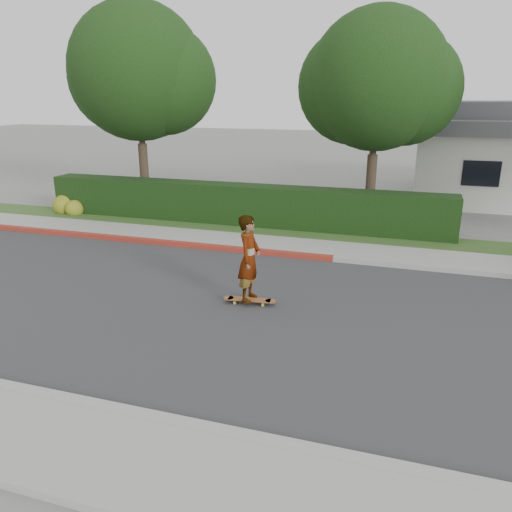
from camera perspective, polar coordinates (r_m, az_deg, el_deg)
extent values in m
plane|color=slate|center=(10.95, 0.16, -6.59)|extent=(120.00, 120.00, 0.00)
cube|color=#2D2D30|center=(10.95, 0.16, -6.57)|extent=(60.00, 8.00, 0.01)
cube|color=#9E9E99|center=(7.62, -9.62, -18.25)|extent=(60.00, 0.20, 0.15)
cube|color=gray|center=(7.02, -13.19, -22.30)|extent=(60.00, 1.60, 0.12)
cube|color=#9E9E99|center=(14.63, 4.98, 0.05)|extent=(60.00, 0.20, 0.15)
cube|color=maroon|center=(16.40, -12.32, 1.68)|extent=(12.00, 0.21, 0.15)
cube|color=gray|center=(15.47, 5.72, 0.97)|extent=(60.00, 1.60, 0.12)
cube|color=#2D4C1E|center=(16.99, 6.85, 2.43)|extent=(60.00, 1.60, 0.10)
cube|color=black|center=(18.15, -2.07, 5.83)|extent=(15.00, 1.00, 1.50)
sphere|color=#2D4C19|center=(21.39, -21.02, 5.40)|extent=(0.90, 0.90, 0.90)
sphere|color=#2D4C19|center=(20.88, -20.04, 5.09)|extent=(0.70, 0.70, 0.70)
cylinder|color=#33261C|center=(21.08, -12.61, 8.76)|extent=(0.36, 0.36, 2.70)
cylinder|color=#33261C|center=(20.87, -13.00, 14.25)|extent=(0.24, 0.24, 2.25)
sphere|color=black|center=(20.86, -13.41, 19.80)|extent=(5.20, 5.20, 5.20)
sphere|color=black|center=(21.60, -14.73, 19.09)|extent=(4.42, 4.42, 4.42)
sphere|color=black|center=(20.67, -10.63, 19.16)|extent=(4.16, 4.16, 4.16)
cylinder|color=#33261C|center=(18.86, 12.92, 7.42)|extent=(0.36, 0.36, 2.52)
cylinder|color=#33261C|center=(18.62, 13.33, 13.15)|extent=(0.24, 0.24, 2.10)
sphere|color=black|center=(18.58, 13.77, 18.95)|extent=(4.80, 4.80, 4.80)
sphere|color=black|center=(19.05, 11.29, 18.47)|extent=(4.08, 4.08, 4.08)
sphere|color=black|center=(18.82, 16.63, 17.80)|extent=(3.84, 3.84, 3.84)
cube|color=black|center=(21.83, 24.33, 8.59)|extent=(1.40, 0.06, 1.00)
cylinder|color=gold|center=(11.39, -2.46, -5.38)|extent=(0.07, 0.05, 0.06)
cylinder|color=gold|center=(11.55, -2.26, -5.02)|extent=(0.07, 0.05, 0.06)
cylinder|color=gold|center=(11.27, 0.78, -5.61)|extent=(0.07, 0.05, 0.06)
cylinder|color=gold|center=(11.44, 0.93, -5.25)|extent=(0.07, 0.05, 0.06)
cube|color=silver|center=(11.45, -2.36, -4.99)|extent=(0.08, 0.20, 0.03)
cube|color=silver|center=(11.34, 0.85, -5.22)|extent=(0.08, 0.20, 0.03)
cube|color=brown|center=(11.38, -0.76, -4.99)|extent=(1.00, 0.36, 0.02)
cylinder|color=brown|center=(11.48, -3.16, -4.81)|extent=(0.27, 0.27, 0.02)
cylinder|color=brown|center=(11.31, 1.67, -5.16)|extent=(0.27, 0.27, 0.02)
imported|color=white|center=(11.04, -0.78, -0.26)|extent=(0.48, 0.72, 1.95)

